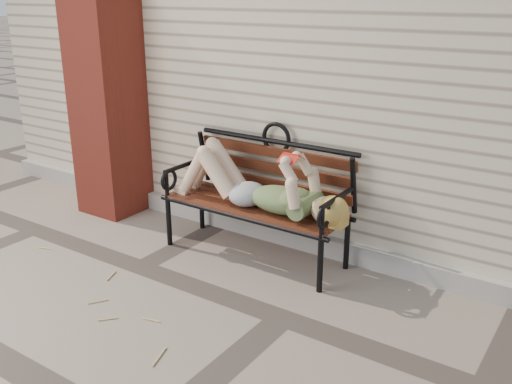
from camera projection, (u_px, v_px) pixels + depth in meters
The scene contains 6 objects.
ground at pixel (283, 318), 3.60m from camera, with size 80.00×80.00×0.00m, color #76645A.
house_wall at pixel (449, 40), 5.44m from camera, with size 8.00×4.00×3.00m, color beige.
foundation_strip at pixel (349, 252), 4.34m from camera, with size 8.00×0.10×0.15m, color #A9A198.
brick_pillar at pixel (108, 104), 5.07m from camera, with size 0.50×0.50×2.00m, color #9C3123.
garden_bench at pixel (261, 184), 4.33m from camera, with size 1.55×0.62×1.01m.
reading_woman at pixel (253, 184), 4.22m from camera, with size 1.47×0.33×0.46m.
Camera 1 is at (1.61, -2.69, 1.96)m, focal length 40.00 mm.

